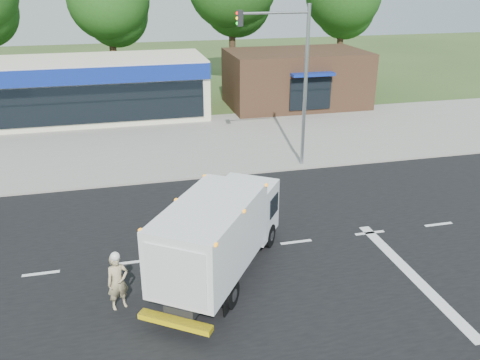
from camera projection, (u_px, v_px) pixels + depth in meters
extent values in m
plane|color=#385123|center=(296.00, 242.00, 18.91)|extent=(120.00, 120.00, 0.00)
cube|color=black|center=(296.00, 242.00, 18.91)|extent=(60.00, 14.00, 0.02)
cube|color=gray|center=(243.00, 165.00, 26.25)|extent=(60.00, 2.40, 0.12)
cube|color=gray|center=(220.00, 134.00, 31.48)|extent=(60.00, 9.00, 0.02)
cube|color=silver|center=(41.00, 273.00, 16.93)|extent=(1.20, 0.15, 0.01)
cube|color=silver|center=(132.00, 262.00, 17.59)|extent=(1.20, 0.15, 0.01)
cube|color=silver|center=(217.00, 252.00, 18.24)|extent=(1.20, 0.15, 0.01)
cube|color=silver|center=(296.00, 242.00, 18.90)|extent=(1.20, 0.15, 0.01)
cube|color=silver|center=(370.00, 233.00, 19.56)|extent=(1.20, 0.15, 0.01)
cube|color=silver|center=(438.00, 224.00, 20.22)|extent=(1.20, 0.15, 0.01)
cube|color=silver|center=(412.00, 275.00, 16.87)|extent=(0.40, 7.00, 0.01)
cube|color=black|center=(211.00, 272.00, 15.89)|extent=(3.30, 4.24, 0.32)
cube|color=white|center=(246.00, 208.00, 18.38)|extent=(2.62, 2.59, 1.90)
cube|color=black|center=(254.00, 195.00, 19.05)|extent=(1.49, 1.08, 0.81)
cube|color=white|center=(210.00, 236.00, 15.41)|extent=(4.34, 4.95, 2.12)
cube|color=silver|center=(175.00, 277.00, 13.46)|extent=(1.52, 1.07, 1.72)
cube|color=yellow|center=(175.00, 322.00, 13.84)|extent=(1.97, 1.49, 0.16)
cube|color=orange|center=(209.00, 205.00, 15.02)|extent=(4.27, 4.82, 0.07)
cylinder|color=black|center=(225.00, 228.00, 19.06)|extent=(0.71, 0.87, 0.87)
cylinder|color=black|center=(268.00, 235.00, 18.50)|extent=(0.71, 0.87, 0.87)
cylinder|color=black|center=(176.00, 282.00, 15.72)|extent=(0.71, 0.87, 0.87)
cylinder|color=black|center=(230.00, 294.00, 15.13)|extent=(0.71, 0.87, 0.87)
imported|color=tan|center=(118.00, 282.00, 14.93)|extent=(0.75, 0.61, 1.78)
sphere|color=white|center=(115.00, 257.00, 14.60)|extent=(0.28, 0.28, 0.28)
cube|color=beige|center=(71.00, 89.00, 34.14)|extent=(18.00, 6.00, 4.00)
cube|color=navy|center=(65.00, 77.00, 30.87)|extent=(18.00, 0.30, 1.00)
cube|color=black|center=(69.00, 106.00, 31.55)|extent=(17.00, 0.12, 2.40)
cube|color=#382316|center=(296.00, 78.00, 37.65)|extent=(10.00, 6.00, 4.00)
cube|color=navy|center=(312.00, 74.00, 34.52)|extent=(3.00, 1.20, 0.20)
cube|color=black|center=(310.00, 94.00, 35.10)|extent=(3.00, 0.12, 2.20)
cylinder|color=gray|center=(305.00, 89.00, 24.87)|extent=(0.18, 0.18, 8.00)
cylinder|color=gray|center=(274.00, 13.00, 23.13)|extent=(3.40, 0.12, 0.12)
cube|color=black|center=(240.00, 18.00, 22.85)|extent=(0.25, 0.25, 0.70)
cylinder|color=#332114|center=(113.00, 50.00, 41.44)|extent=(0.56, 0.56, 6.86)
sphere|color=#1D4A15|center=(116.00, 15.00, 40.99)|extent=(5.10, 5.10, 5.10)
cylinder|color=#332114|center=(232.00, 40.00, 43.45)|extent=(0.56, 0.56, 7.84)
sphere|color=#1D4A15|center=(236.00, 2.00, 42.86)|extent=(5.82, 5.82, 5.82)
cylinder|color=#332114|center=(340.00, 41.00, 45.80)|extent=(0.56, 0.56, 7.00)
sphere|color=#1D4A15|center=(345.00, 10.00, 45.33)|extent=(5.20, 5.20, 5.20)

